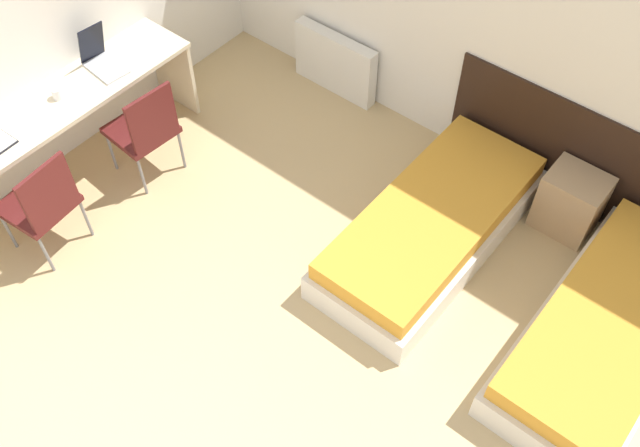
% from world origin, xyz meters
% --- Properties ---
extents(wall_back, '(5.90, 0.05, 2.70)m').
position_xyz_m(wall_back, '(0.00, 3.98, 1.35)').
color(wall_back, white).
rests_on(wall_back, ground_plane).
extents(wall_left, '(0.05, 4.95, 2.70)m').
position_xyz_m(wall_left, '(-2.47, 1.98, 1.35)').
color(wall_left, white).
rests_on(wall_left, ground_plane).
extents(headboard_panel, '(2.39, 0.03, 0.95)m').
position_xyz_m(headboard_panel, '(1.20, 3.94, 0.47)').
color(headboard_panel, black).
rests_on(headboard_panel, ground_plane).
extents(bed_near_window, '(0.87, 2.02, 0.41)m').
position_xyz_m(bed_near_window, '(0.49, 2.90, 0.20)').
color(bed_near_window, silver).
rests_on(bed_near_window, ground_plane).
extents(bed_near_door, '(0.87, 2.02, 0.41)m').
position_xyz_m(bed_near_door, '(1.91, 2.90, 0.20)').
color(bed_near_door, silver).
rests_on(bed_near_door, ground_plane).
extents(nightstand, '(0.45, 0.37, 0.53)m').
position_xyz_m(nightstand, '(1.20, 3.72, 0.26)').
color(nightstand, tan).
rests_on(nightstand, ground_plane).
extents(radiator, '(0.84, 0.12, 0.58)m').
position_xyz_m(radiator, '(-1.20, 3.86, 0.29)').
color(radiator, silver).
rests_on(radiator, ground_plane).
extents(desk, '(0.55, 2.50, 0.78)m').
position_xyz_m(desk, '(-2.18, 1.58, 0.62)').
color(desk, beige).
rests_on(desk, ground_plane).
extents(chair_near_laptop, '(0.50, 0.50, 0.93)m').
position_xyz_m(chair_near_laptop, '(-1.69, 2.08, 0.51)').
color(chair_near_laptop, '#511919').
rests_on(chair_near_laptop, ground_plane).
extents(chair_near_notebook, '(0.51, 0.51, 0.93)m').
position_xyz_m(chair_near_notebook, '(-1.69, 1.09, 0.51)').
color(chair_near_notebook, '#511919').
rests_on(chair_near_notebook, ground_plane).
extents(laptop, '(0.38, 0.25, 0.36)m').
position_xyz_m(laptop, '(-2.22, 2.18, 0.85)').
color(laptop, silver).
rests_on(laptop, desk).
extents(mug, '(0.08, 0.08, 0.09)m').
position_xyz_m(mug, '(-2.19, 1.72, 0.82)').
color(mug, white).
rests_on(mug, desk).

